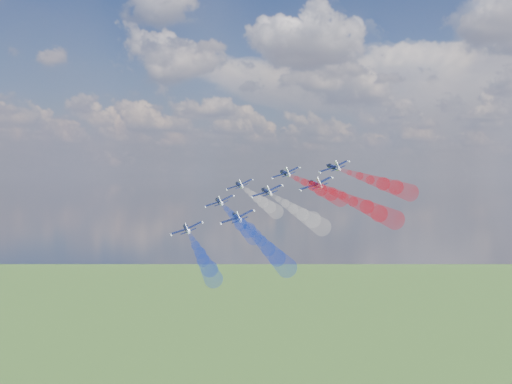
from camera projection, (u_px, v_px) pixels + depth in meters
The scene contains 16 objects.
jet_lead at pixel (239, 185), 184.46m from camera, with size 8.90×11.13×2.97m, color black, non-canonical shape.
trail_lead at pixel (258, 198), 160.78m from camera, with size 3.71×39.37×3.71m, color white, non-canonical shape.
jet_inner_left at pixel (219, 201), 169.59m from camera, with size 8.90×11.13×2.97m, color black, non-canonical shape.
trail_inner_left at pixel (236, 219), 145.91m from camera, with size 3.71×39.37×3.71m, color blue, non-canonical shape.
jet_inner_right at pixel (285, 173), 171.51m from camera, with size 8.90×11.13×2.97m, color black, non-canonical shape.
trail_inner_right at pixel (312, 186), 147.83m from camera, with size 3.71×39.37×3.71m, color red, non-canonical shape.
jet_outer_left at pixel (187, 229), 154.60m from camera, with size 8.90×11.13×2.97m, color black, non-canonical shape.
trail_outer_left at pixel (200, 253), 130.92m from camera, with size 3.71×39.37×3.71m, color blue, non-canonical shape.
jet_center_third at pixel (267, 192), 157.35m from camera, with size 8.90×11.13×2.97m, color black, non-canonical shape.
trail_center_third at pixel (293, 209), 133.67m from camera, with size 3.71×39.37×3.71m, color white, non-canonical shape.
jet_outer_right at pixel (333, 167), 161.93m from camera, with size 8.90×11.13×2.97m, color black, non-canonical shape.
trail_outer_right at pixel (370, 180), 138.25m from camera, with size 3.71×39.37×3.71m, color red, non-canonical shape.
jet_rear_left at pixel (237, 217), 145.00m from camera, with size 8.90×11.13×2.97m, color black, non-canonical shape.
trail_rear_left at pixel (261, 241), 121.33m from camera, with size 3.71×39.37×3.71m, color blue, non-canonical shape.
jet_rear_right at pixel (315, 184), 148.16m from camera, with size 8.90×11.13×2.97m, color black, non-canonical shape.
trail_rear_right at pixel (353, 201), 124.48m from camera, with size 3.71×39.37×3.71m, color red, non-canonical shape.
Camera 1 is at (93.44, -125.65, 146.68)m, focal length 42.46 mm.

